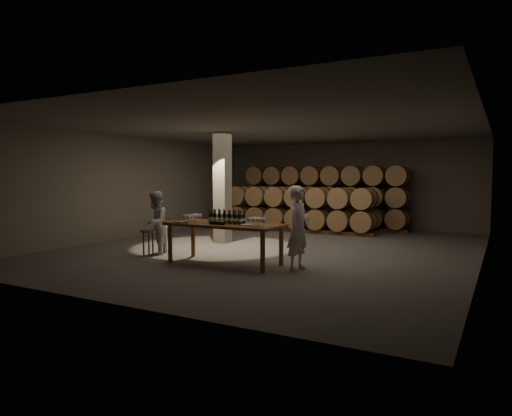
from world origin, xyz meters
The scene contains 15 objects.
room centered at (-1.80, 0.20, 1.60)m, with size 12.00×12.00×12.00m.
tasting_table centered at (0.00, -2.50, 0.80)m, with size 2.60×1.10×0.90m.
barrel_stack_back centered at (-0.57, 5.20, 1.20)m, with size 6.26×0.95×2.31m.
barrel_stack_front centered at (-0.96, 3.80, 0.83)m, with size 5.48×0.95×1.57m.
bottle_cluster centered at (0.04, -2.46, 1.01)m, with size 0.86×0.23×0.30m.
lying_bottles centered at (0.01, -2.79, 0.94)m, with size 0.45×0.08×0.08m.
glass_cluster_left centered at (-0.77, -2.63, 1.03)m, with size 0.20×0.53×0.18m.
glass_cluster_right centered at (0.88, -2.65, 1.03)m, with size 0.31×0.31×0.19m.
plate centered at (0.61, -2.57, 0.91)m, with size 0.28×0.28×0.02m, color silver.
notebook_near centered at (-0.87, -2.89, 0.92)m, with size 0.25×0.20×0.03m, color brown.
notebook_corner centered at (-1.16, -2.93, 0.91)m, with size 0.22×0.28×0.02m, color brown.
pen centered at (-0.76, -2.92, 0.91)m, with size 0.01×0.01×0.14m, color black.
stool centered at (-2.16, -2.55, 0.51)m, with size 0.38×0.38×0.63m.
person_man centered at (1.69, -2.33, 0.87)m, with size 0.64×0.42×1.74m, color white.
person_woman centered at (-2.14, -2.30, 0.78)m, with size 0.76×0.59×1.57m, color silver.
Camera 1 is at (5.41, -10.92, 1.94)m, focal length 32.00 mm.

